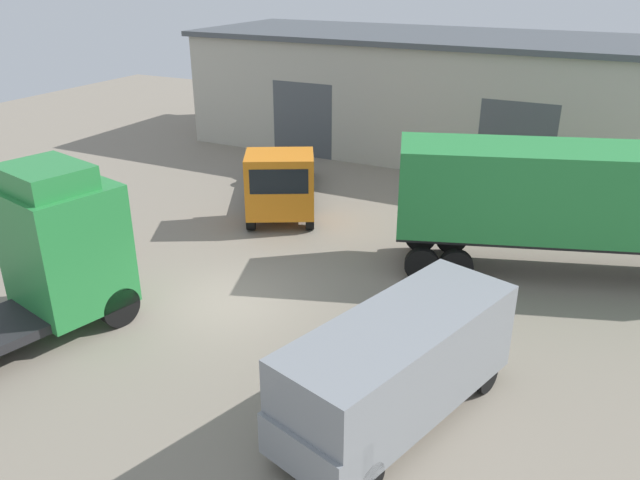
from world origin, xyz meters
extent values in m
plane|color=gray|center=(0.00, 0.00, 0.00)|extent=(60.00, 60.00, 0.00)
cube|color=#B7B2A3|center=(0.00, 18.23, 2.72)|extent=(23.15, 8.46, 5.43)
cube|color=#474C51|center=(0.00, 18.23, 5.56)|extent=(23.65, 8.96, 0.25)
cube|color=#4C5156|center=(-5.09, 14.03, 1.80)|extent=(3.20, 0.08, 3.60)
cube|color=#4C5156|center=(5.09, 14.03, 1.80)|extent=(3.20, 0.08, 3.60)
cube|color=#28843D|center=(-3.05, -2.58, 2.15)|extent=(2.98, 2.91, 3.22)
cube|color=#28843D|center=(-3.10, -2.77, 4.04)|extent=(2.43, 2.12, 0.60)
cube|color=black|center=(-2.78, -1.44, 2.80)|extent=(2.06, 0.56, 1.16)
cylinder|color=black|center=(-3.98, -1.74, 0.54)|extent=(0.54, 1.12, 1.08)
cylinder|color=black|center=(-1.84, -2.25, 0.54)|extent=(0.54, 1.12, 1.08)
cube|color=#28843D|center=(8.43, 6.28, 2.65)|extent=(11.05, 5.88, 2.60)
cube|color=#232326|center=(8.43, 6.28, 1.23)|extent=(10.80, 5.17, 0.24)
cylinder|color=black|center=(4.66, 6.14, 0.52)|extent=(1.07, 0.62, 1.03)
cylinder|color=black|center=(5.37, 4.06, 0.52)|extent=(1.07, 0.62, 1.03)
cylinder|color=black|center=(3.71, 5.82, 0.52)|extent=(1.07, 0.62, 1.03)
cylinder|color=black|center=(4.43, 3.74, 0.52)|extent=(1.07, 0.62, 1.03)
cube|color=orange|center=(-1.56, 5.70, 1.55)|extent=(3.01, 2.81, 2.20)
cube|color=black|center=(-1.12, 4.89, 1.95)|extent=(1.81, 1.03, 0.88)
cube|color=black|center=(-3.29, 8.90, 0.63)|extent=(4.67, 5.87, 0.20)
cube|color=#232326|center=(-2.05, 6.61, 1.18)|extent=(2.17, 1.25, 1.10)
cylinder|color=black|center=(-0.42, 5.80, 0.45)|extent=(0.70, 0.94, 0.91)
cylinder|color=black|center=(-2.27, 4.81, 0.45)|extent=(0.70, 0.94, 0.91)
cylinder|color=black|center=(-2.88, 10.36, 0.45)|extent=(0.70, 0.94, 0.91)
cylinder|color=black|center=(-4.73, 9.36, 0.45)|extent=(0.70, 0.94, 0.91)
cylinder|color=black|center=(-3.36, 11.24, 0.45)|extent=(0.70, 0.94, 0.91)
cylinder|color=black|center=(-5.20, 10.24, 0.45)|extent=(0.70, 0.94, 0.91)
cube|color=gray|center=(5.94, -2.46, 1.36)|extent=(3.56, 6.03, 2.01)
cube|color=gray|center=(5.21, -4.85, 0.81)|extent=(2.18, 1.44, 0.90)
cube|color=black|center=(5.33, -4.47, 1.76)|extent=(1.63, 0.56, 0.72)
cylinder|color=black|center=(6.16, -4.67, 0.36)|extent=(0.50, 0.78, 0.72)
cylinder|color=black|center=(4.53, -4.17, 0.36)|extent=(0.50, 0.78, 0.72)
cylinder|color=black|center=(7.35, -0.75, 0.36)|extent=(0.50, 0.78, 0.72)
cylinder|color=black|center=(5.72, -0.26, 0.36)|extent=(0.50, 0.78, 0.72)
cone|color=#565147|center=(-11.31, 1.57, 0.51)|extent=(2.76, 2.76, 1.03)
cylinder|color=#B22D23|center=(-5.57, 0.63, 0.44)|extent=(0.58, 0.58, 0.88)
camera|label=1|loc=(9.21, -12.59, 8.70)|focal=35.00mm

